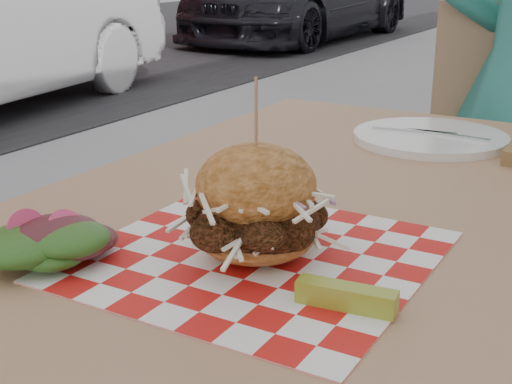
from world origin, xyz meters
TOP-DOWN VIEW (x-y plane):
  - patio_table at (0.29, 0.04)m, footprint 0.80×1.20m
  - patio_chair at (0.26, 1.07)m, footprint 0.51×0.52m
  - paper_liner at (0.27, -0.18)m, footprint 0.36×0.36m
  - sandwich at (0.27, -0.18)m, footprint 0.17×0.17m
  - pickle_spear at (0.41, -0.24)m, footprint 0.10×0.03m
  - side_salad at (0.08, -0.30)m, footprint 0.14×0.14m
  - place_setting at (0.29, 0.41)m, footprint 0.27×0.27m

SIDE VIEW (x-z plane):
  - patio_chair at x=0.26m, z-range 0.08..1.03m
  - patio_table at x=0.29m, z-range 0.30..1.05m
  - paper_liner at x=0.27m, z-range 0.75..0.75m
  - place_setting at x=0.29m, z-range 0.75..0.77m
  - pickle_spear at x=0.41m, z-range 0.75..0.77m
  - side_salad at x=0.08m, z-range 0.74..0.79m
  - sandwich at x=0.27m, z-range 0.71..0.90m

